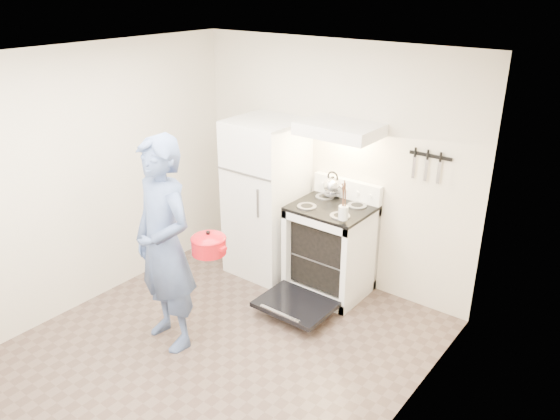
% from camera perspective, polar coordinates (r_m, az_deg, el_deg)
% --- Properties ---
extents(floor, '(3.60, 3.60, 0.00)m').
position_cam_1_polar(floor, '(4.97, -6.79, -14.48)').
color(floor, brown).
rests_on(floor, ground).
extents(back_wall, '(3.20, 0.02, 2.50)m').
position_cam_1_polar(back_wall, '(5.65, 5.37, 4.75)').
color(back_wall, beige).
rests_on(back_wall, ground).
extents(refrigerator, '(0.70, 0.70, 1.70)m').
position_cam_1_polar(refrigerator, '(5.83, -1.44, 1.27)').
color(refrigerator, white).
rests_on(refrigerator, floor).
extents(stove_body, '(0.76, 0.65, 0.92)m').
position_cam_1_polar(stove_body, '(5.59, 5.27, -4.26)').
color(stove_body, white).
rests_on(stove_body, floor).
extents(cooktop, '(0.76, 0.65, 0.03)m').
position_cam_1_polar(cooktop, '(5.39, 5.45, 0.23)').
color(cooktop, black).
rests_on(cooktop, stove_body).
extents(backsplash, '(0.76, 0.07, 0.20)m').
position_cam_1_polar(backsplash, '(5.57, 7.07, 2.22)').
color(backsplash, white).
rests_on(backsplash, cooktop).
extents(oven_door, '(0.70, 0.54, 0.04)m').
position_cam_1_polar(oven_door, '(5.33, 1.63, -9.82)').
color(oven_door, black).
rests_on(oven_door, floor).
extents(oven_rack, '(0.60, 0.52, 0.01)m').
position_cam_1_polar(oven_rack, '(5.60, 5.26, -4.44)').
color(oven_rack, slate).
rests_on(oven_rack, stove_body).
extents(range_hood, '(0.76, 0.50, 0.12)m').
position_cam_1_polar(range_hood, '(5.20, 6.22, 8.38)').
color(range_hood, white).
rests_on(range_hood, back_wall).
extents(knife_strip, '(0.40, 0.02, 0.03)m').
position_cam_1_polar(knife_strip, '(5.09, 15.45, 5.49)').
color(knife_strip, black).
rests_on(knife_strip, back_wall).
extents(pizza_stone, '(0.32, 0.32, 0.02)m').
position_cam_1_polar(pizza_stone, '(5.55, 5.57, -4.56)').
color(pizza_stone, '#916C51').
rests_on(pizza_stone, oven_rack).
extents(tea_kettle, '(0.23, 0.19, 0.28)m').
position_cam_1_polar(tea_kettle, '(5.56, 5.50, 2.67)').
color(tea_kettle, silver).
rests_on(tea_kettle, cooktop).
extents(utensil_jar, '(0.11, 0.11, 0.13)m').
position_cam_1_polar(utensil_jar, '(5.01, 6.63, -0.30)').
color(utensil_jar, silver).
rests_on(utensil_jar, cooktop).
extents(person, '(0.76, 0.56, 1.90)m').
position_cam_1_polar(person, '(4.69, -12.01, -3.64)').
color(person, navy).
rests_on(person, floor).
extents(dutch_oven, '(0.36, 0.29, 0.24)m').
position_cam_1_polar(dutch_oven, '(4.58, -7.45, -3.72)').
color(dutch_oven, red).
rests_on(dutch_oven, person).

